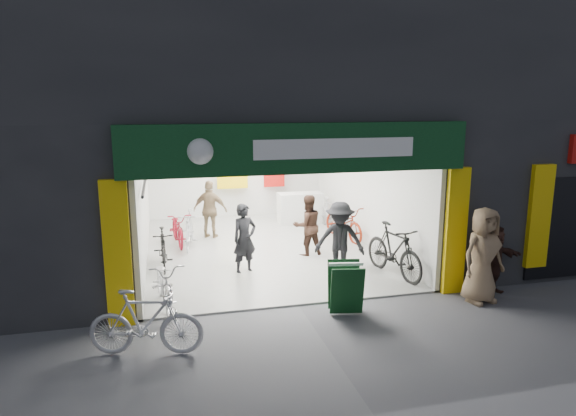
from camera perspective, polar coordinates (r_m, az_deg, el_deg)
name	(u,v)px	position (r m, az deg, el deg)	size (l,w,h in m)	color
ground	(299,306)	(10.07, 1.23, -10.85)	(60.00, 60.00, 0.00)	#56565B
building	(284,84)	(14.35, -0.46, 13.59)	(17.00, 10.27, 8.00)	#232326
bike_left_front	(164,283)	(10.15, -13.58, -8.09)	(0.64, 1.83, 0.96)	silver
bike_left_midfront	(163,249)	(12.41, -13.71, -4.45)	(0.44, 1.57, 0.94)	black
bike_left_midback	(178,228)	(14.33, -12.15, -2.20)	(0.62, 1.78, 0.93)	maroon
bike_left_back	(189,230)	(13.95, -10.91, -2.37)	(0.48, 1.68, 1.01)	#AFAFB3
bike_right_front	(394,251)	(11.71, 11.69, -4.68)	(0.57, 2.00, 1.20)	black
bike_right_mid	(344,222)	(14.61, 6.23, -1.61)	(0.66, 1.89, 1.00)	maroon
bike_right_back	(330,214)	(15.78, 4.64, -0.63)	(0.45, 1.59, 0.96)	#B5B6BA
parked_bike	(146,322)	(8.40, -15.53, -12.14)	(0.50, 1.78, 1.07)	silver
customer_a	(245,239)	(11.68, -4.85, -3.45)	(0.59, 0.39, 1.62)	black
customer_b	(307,226)	(12.96, 2.18, -1.97)	(0.77, 0.60, 1.57)	#372219
customer_c	(340,240)	(11.46, 5.77, -3.53)	(1.10, 0.64, 1.71)	black
customer_d	(210,210)	(14.69, -8.64, -0.22)	(0.99, 0.41, 1.68)	#856C4D
pedestrian_near	(483,255)	(10.66, 20.82, -4.93)	(0.93, 0.60, 1.90)	#8C6F51
pedestrian_far	(493,260)	(11.24, 21.83, -5.34)	(1.35, 0.43, 1.46)	#341E17
sandwich_board	(346,286)	(9.65, 6.41, -8.65)	(0.71, 0.72, 0.94)	#0E3817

